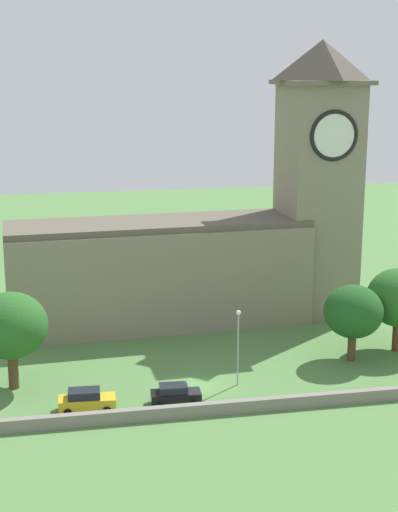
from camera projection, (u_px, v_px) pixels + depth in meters
name	position (u px, v px, depth m)	size (l,w,h in m)	color
ground_plane	(170.00, 333.00, 84.23)	(200.00, 200.00, 0.00)	#517F42
church	(218.00, 238.00, 86.58)	(40.22, 11.05, 31.25)	gray
quay_barrier	(209.00, 409.00, 64.13)	(53.86, 0.70, 1.11)	gray
car_yellow	(86.00, 400.00, 64.89)	(4.87, 2.40, 1.91)	gold
car_black	(175.00, 394.00, 66.20)	(4.39, 2.32, 1.77)	black
streetlamp_west_mid	(238.00, 336.00, 69.27)	(0.44, 0.44, 7.16)	#9EA0A5
tree_churchyard	(10.00, 326.00, 68.35)	(6.63, 6.63, 8.95)	brown
tree_riverside_west	(353.00, 312.00, 75.17)	(5.81, 5.81, 7.67)	brown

